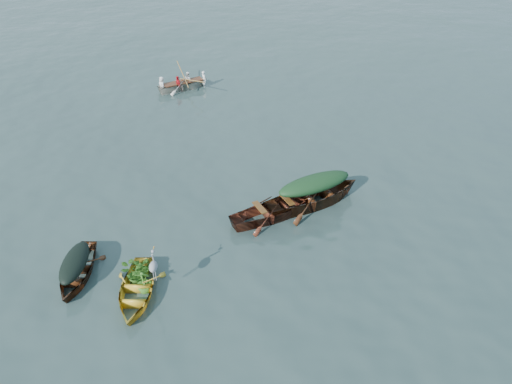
# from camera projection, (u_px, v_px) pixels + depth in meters

# --- Properties ---
(ground) EXTENTS (140.00, 140.00, 0.00)m
(ground) POSITION_uv_depth(u_px,v_px,m) (246.00, 232.00, 15.95)
(ground) COLOR #2F423F
(ground) RESTS_ON ground
(yellow_dinghy) EXTENTS (1.40, 3.16, 0.84)m
(yellow_dinghy) POSITION_uv_depth(u_px,v_px,m) (137.00, 296.00, 13.58)
(yellow_dinghy) COLOR gold
(yellow_dinghy) RESTS_ON ground
(dark_covered_boat) EXTENTS (1.21, 3.24, 0.78)m
(dark_covered_boat) POSITION_uv_depth(u_px,v_px,m) (78.00, 277.00, 14.23)
(dark_covered_boat) COLOR #502D12
(dark_covered_boat) RESTS_ON ground
(green_tarp_boat) EXTENTS (5.14, 3.75, 1.21)m
(green_tarp_boat) POSITION_uv_depth(u_px,v_px,m) (313.00, 205.00, 17.20)
(green_tarp_boat) COLOR #4B2D11
(green_tarp_boat) RESTS_ON ground
(open_wooden_boat) EXTENTS (4.34, 3.07, 0.97)m
(open_wooden_boat) POSITION_uv_depth(u_px,v_px,m) (273.00, 218.00, 16.58)
(open_wooden_boat) COLOR #5D2817
(open_wooden_boat) RESTS_ON ground
(rowed_boat) EXTENTS (3.83, 2.85, 0.87)m
(rowed_boat) POSITION_uv_depth(u_px,v_px,m) (184.00, 89.00, 25.91)
(rowed_boat) COLOR beige
(rowed_boat) RESTS_ON ground
(dark_tarp_cover) EXTENTS (0.66, 1.78, 0.40)m
(dark_tarp_cover) POSITION_uv_depth(u_px,v_px,m) (74.00, 261.00, 13.90)
(dark_tarp_cover) COLOR black
(dark_tarp_cover) RESTS_ON dark_covered_boat
(green_tarp_cover) EXTENTS (2.83, 2.06, 0.52)m
(green_tarp_cover) POSITION_uv_depth(u_px,v_px,m) (315.00, 184.00, 16.72)
(green_tarp_cover) COLOR black
(green_tarp_cover) RESTS_ON green_tarp_boat
(thwart_benches) EXTENTS (2.23, 1.65, 0.04)m
(thwart_benches) POSITION_uv_depth(u_px,v_px,m) (273.00, 205.00, 16.30)
(thwart_benches) COLOR #533113
(thwart_benches) RESTS_ON open_wooden_boat
(heron) EXTENTS (0.29, 0.40, 0.92)m
(heron) POSITION_uv_depth(u_px,v_px,m) (154.00, 271.00, 13.14)
(heron) COLOR #94979C
(heron) RESTS_ON yellow_dinghy
(dinghy_weeds) EXTENTS (0.71, 0.91, 0.60)m
(dinghy_weeds) POSITION_uv_depth(u_px,v_px,m) (138.00, 263.00, 13.64)
(dinghy_weeds) COLOR #295F19
(dinghy_weeds) RESTS_ON yellow_dinghy
(rowers) EXTENTS (2.80, 2.19, 0.76)m
(rowers) POSITION_uv_depth(u_px,v_px,m) (183.00, 74.00, 25.46)
(rowers) COLOR silver
(rowers) RESTS_ON rowed_boat
(oars) EXTENTS (1.81, 2.56, 0.06)m
(oars) POSITION_uv_depth(u_px,v_px,m) (183.00, 81.00, 25.66)
(oars) COLOR olive
(oars) RESTS_ON rowed_boat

